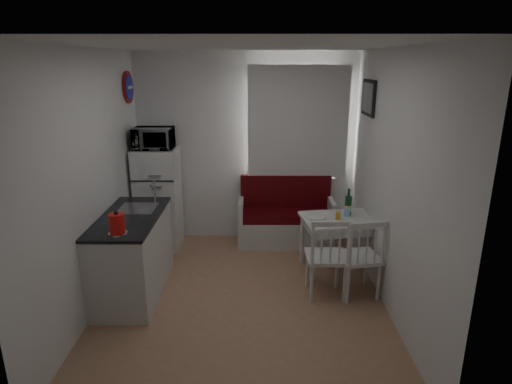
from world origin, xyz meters
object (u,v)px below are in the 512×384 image
kettle (117,224)px  fridge (159,198)px  wine_bottle (348,202)px  bench (286,222)px  chair_right (361,250)px  microwave (154,138)px  chair_left (328,250)px  kitchen_counter (133,254)px  dining_table (341,224)px

kettle → fridge: bearing=91.0°
wine_bottle → fridge: bearing=165.9°
bench → chair_right: (0.70, -1.49, 0.25)m
fridge → microwave: (0.00, -0.05, 0.83)m
chair_left → wine_bottle: 0.88m
chair_left → microwave: (-2.08, 1.33, 0.95)m
kitchen_counter → microwave: (0.02, 1.19, 1.06)m
dining_table → kettle: size_ratio=4.24×
microwave → chair_right: bearing=-28.6°
chair_left → wine_bottle: (0.35, 0.77, 0.27)m
kitchen_counter → dining_table: bearing=12.8°
fridge → microwave: size_ratio=2.76×
chair_left → wine_bottle: size_ratio=1.49×
fridge → kettle: (0.03, -1.78, 0.33)m
kitchen_counter → dining_table: 2.42m
dining_table → chair_left: 0.71m
bench → fridge: size_ratio=0.96×
bench → fridge: fridge is taller
dining_table → microwave: (-2.33, 0.66, 0.92)m
dining_table → chair_right: chair_right is taller
bench → chair_left: bench is taller
dining_table → chair_right: size_ratio=1.99×
bench → microwave: microwave is taller
chair_right → kettle: 2.48m
wine_bottle → chair_right: bearing=-90.0°
bench → chair_right: size_ratio=2.67×
kettle → chair_right: bearing=9.6°
dining_table → kettle: (-2.30, -1.07, 0.41)m
kitchen_counter → kettle: 0.78m
bench → chair_left: bearing=-76.7°
kitchen_counter → fridge: size_ratio=0.96×
chair_right → microwave: (-2.43, 1.32, 0.95)m
fridge → kettle: fridge is taller
bench → wine_bottle: bearing=-45.9°
chair_left → kettle: (-2.05, -0.40, 0.45)m
kettle → bench: bearing=48.0°
chair_right → dining_table: bearing=87.6°
dining_table → wine_bottle: size_ratio=2.97×
kitchen_counter → wine_bottle: bearing=14.5°
bench → kettle: (-1.70, -1.89, 0.70)m
microwave → kettle: bearing=-89.0°
dining_table → chair_left: bearing=-119.1°
dining_table → microwave: bearing=155.7°
dining_table → fridge: fridge is taller
chair_right → kettle: kettle is taller
fridge → wine_bottle: (2.43, -0.61, 0.16)m
chair_right → microwave: bearing=140.8°
kitchen_counter → chair_right: bearing=-3.0°
microwave → wine_bottle: 2.58m
dining_table → fridge: size_ratio=0.72×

